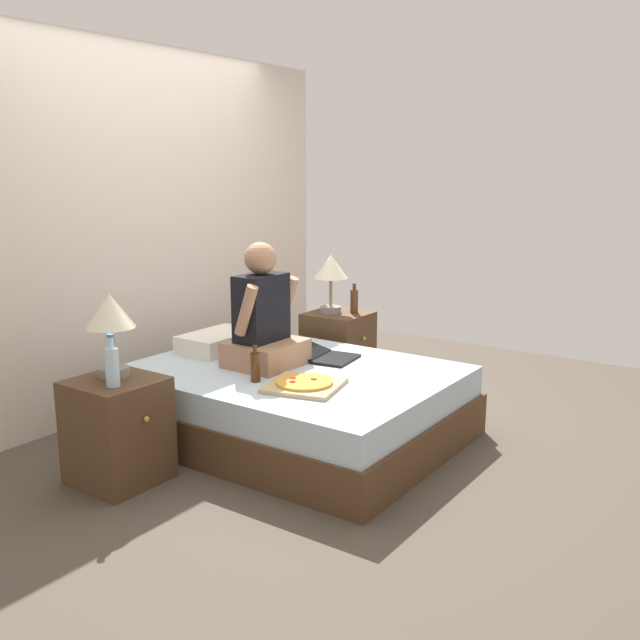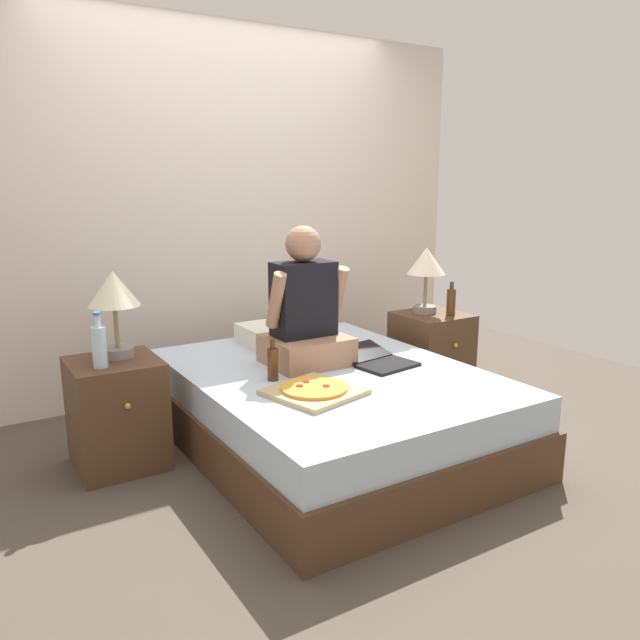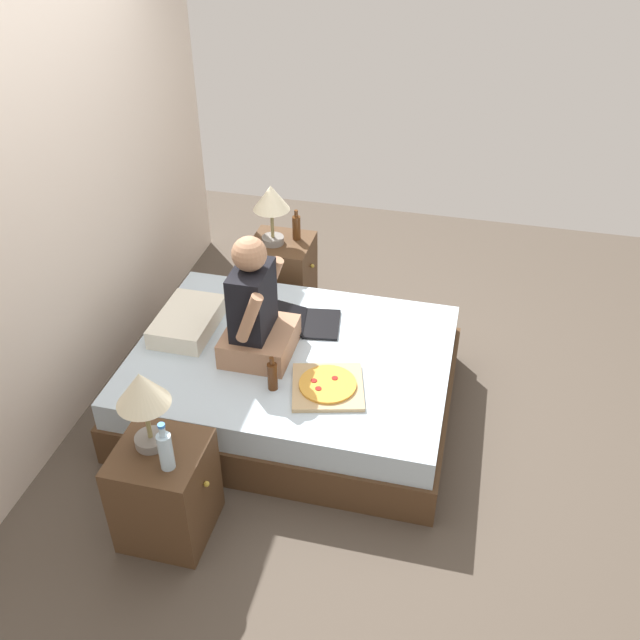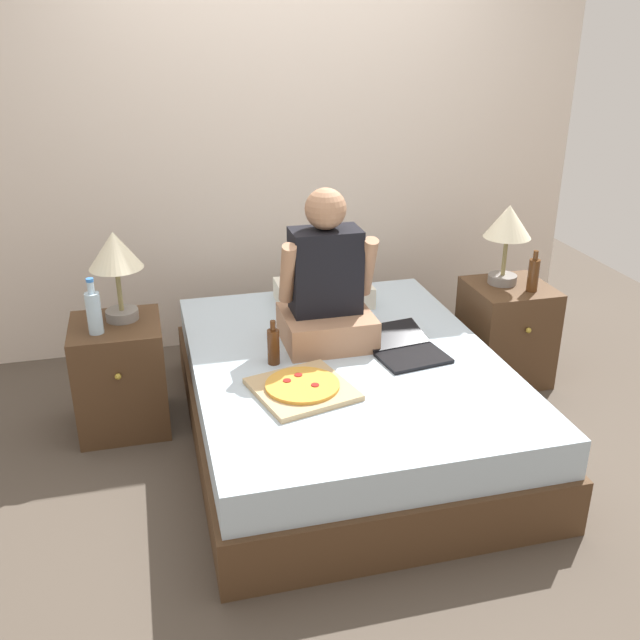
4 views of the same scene
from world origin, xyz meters
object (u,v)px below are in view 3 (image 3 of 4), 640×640
(water_bottle, at_px, (166,450))
(nightstand_right, at_px, (282,275))
(lamp_on_right_nightstand, at_px, (271,202))
(bed, at_px, (293,380))
(beer_bottle_on_bed, at_px, (272,376))
(nightstand_left, at_px, (165,491))
(person_seated, at_px, (255,312))
(beer_bottle, at_px, (296,227))
(laptop, at_px, (311,322))
(lamp_on_left_nightstand, at_px, (142,394))
(pizza_box, at_px, (328,386))

(water_bottle, distance_m, nightstand_right, 2.26)
(nightstand_right, xyz_separation_m, lamp_on_right_nightstand, (-0.03, 0.05, 0.61))
(bed, bearing_deg, lamp_on_right_nightstand, 22.25)
(nightstand_right, distance_m, beer_bottle_on_bed, 1.49)
(lamp_on_right_nightstand, bearing_deg, nightstand_left, -178.64)
(nightstand_left, bearing_deg, nightstand_right, 0.00)
(person_seated, bearing_deg, lamp_on_right_nightstand, 11.73)
(water_bottle, xyz_separation_m, beer_bottle_on_bed, (0.80, -0.27, -0.15))
(beer_bottle, distance_m, laptop, 0.93)
(nightstand_left, xyz_separation_m, lamp_on_left_nightstand, (0.04, 0.05, 0.61))
(beer_bottle, bearing_deg, lamp_on_left_nightstand, 176.06)
(nightstand_left, xyz_separation_m, beer_bottle_on_bed, (0.72, -0.36, 0.25))
(nightstand_left, distance_m, beer_bottle_on_bed, 0.85)
(water_bottle, xyz_separation_m, beer_bottle, (2.30, -0.01, -0.02))
(lamp_on_right_nightstand, bearing_deg, bed, -157.75)
(bed, xyz_separation_m, beer_bottle_on_bed, (-0.35, 0.01, 0.32))
(laptop, bearing_deg, bed, 171.20)
(water_bottle, distance_m, lamp_on_right_nightstand, 2.21)
(person_seated, bearing_deg, nightstand_left, 170.32)
(water_bottle, height_order, laptop, water_bottle)
(lamp_on_left_nightstand, bearing_deg, nightstand_right, -1.36)
(lamp_on_left_nightstand, xyz_separation_m, laptop, (1.33, -0.47, -0.44))
(lamp_on_left_nightstand, xyz_separation_m, beer_bottle, (2.18, -0.15, -0.23))
(nightstand_left, relative_size, water_bottle, 2.07)
(pizza_box, xyz_separation_m, beer_bottle_on_bed, (-0.07, 0.30, 0.07))
(water_bottle, bearing_deg, person_seated, -4.41)
(nightstand_left, bearing_deg, pizza_box, -40.00)
(laptop, bearing_deg, pizza_box, -157.21)
(nightstand_left, distance_m, lamp_on_left_nightstand, 0.62)
(bed, relative_size, beer_bottle, 8.52)
(bed, distance_m, nightstand_right, 1.14)
(lamp_on_left_nightstand, bearing_deg, water_bottle, -130.60)
(laptop, bearing_deg, beer_bottle, 20.95)
(nightstand_right, xyz_separation_m, person_seated, (-1.12, -0.18, 0.44))
(water_bottle, distance_m, laptop, 1.51)
(lamp_on_left_nightstand, distance_m, person_seated, 1.03)
(water_bottle, height_order, lamp_on_right_nightstand, lamp_on_right_nightstand)
(nightstand_right, relative_size, beer_bottle, 2.49)
(lamp_on_left_nightstand, relative_size, beer_bottle, 1.96)
(lamp_on_left_nightstand, bearing_deg, bed, -22.44)
(water_bottle, height_order, beer_bottle, water_bottle)
(bed, bearing_deg, pizza_box, -133.96)
(bed, height_order, lamp_on_left_nightstand, lamp_on_left_nightstand)
(water_bottle, relative_size, laptop, 0.60)
(nightstand_right, distance_m, laptop, 0.90)
(bed, height_order, beer_bottle, beer_bottle)
(bed, distance_m, pizza_box, 0.47)
(nightstand_right, height_order, beer_bottle, beer_bottle)
(nightstand_left, relative_size, pizza_box, 1.17)
(lamp_on_right_nightstand, distance_m, pizza_box, 1.57)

